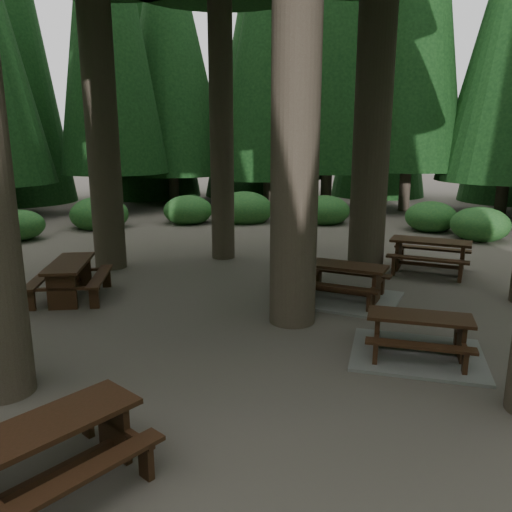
# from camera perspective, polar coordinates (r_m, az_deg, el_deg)

# --- Properties ---
(ground) EXTENTS (80.00, 80.00, 0.00)m
(ground) POSITION_cam_1_polar(r_m,az_deg,el_deg) (9.27, -0.94, -7.61)
(ground) COLOR #504841
(ground) RESTS_ON ground
(picnic_table_a) EXTENTS (2.18, 1.88, 0.67)m
(picnic_table_a) POSITION_cam_1_polar(r_m,az_deg,el_deg) (8.24, 18.01, -9.46)
(picnic_table_a) COLOR gray
(picnic_table_a) RESTS_ON ground
(picnic_table_b) EXTENTS (1.89, 2.14, 0.79)m
(picnic_table_b) POSITION_cam_1_polar(r_m,az_deg,el_deg) (11.18, -20.49, -1.97)
(picnic_table_b) COLOR #321E0F
(picnic_table_b) RESTS_ON ground
(picnic_table_c) EXTENTS (2.71, 2.45, 0.77)m
(picnic_table_c) POSITION_cam_1_polar(r_m,az_deg,el_deg) (10.61, 9.83, -3.59)
(picnic_table_c) COLOR gray
(picnic_table_c) RESTS_ON ground
(picnic_table_d) EXTENTS (2.26, 2.01, 0.83)m
(picnic_table_d) POSITION_cam_1_polar(r_m,az_deg,el_deg) (13.24, 19.26, 0.55)
(picnic_table_d) COLOR #321E0F
(picnic_table_d) RESTS_ON ground
(picnic_table_e) EXTENTS (2.02, 2.11, 0.72)m
(picnic_table_e) POSITION_cam_1_polar(r_m,az_deg,el_deg) (5.45, -22.22, -19.20)
(picnic_table_e) COLOR #321E0F
(picnic_table_e) RESTS_ON ground
(shrub_ring) EXTENTS (23.86, 24.64, 1.49)m
(shrub_ring) POSITION_cam_1_polar(r_m,az_deg,el_deg) (9.76, 3.84, -4.05)
(shrub_ring) COLOR #21612B
(shrub_ring) RESTS_ON ground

